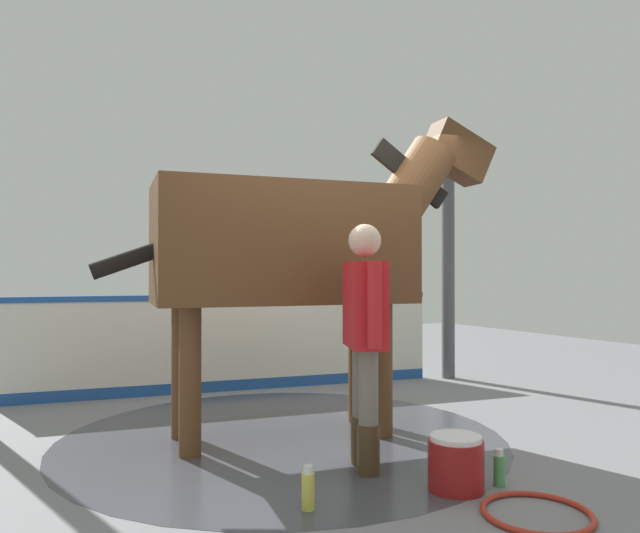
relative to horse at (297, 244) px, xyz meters
The scene contains 10 objects.
ground_plane 1.56m from the horse, 142.52° to the left, with size 16.00×16.00×0.02m, color gray.
wet_patch 1.55m from the horse, ahead, with size 3.51×3.51×0.00m, color #42444C.
barrier_wall 2.27m from the horse, 94.72° to the right, with size 4.73×0.77×1.07m.
roof_post_near 3.18m from the horse, 151.97° to the right, with size 0.16×0.16×3.15m, color #4C4C51.
horse is the anchor object (origin of this frame).
handler 1.12m from the horse, 92.70° to the left, with size 0.37×0.63×1.64m.
wash_bucket 2.08m from the horse, 101.90° to the left, with size 0.34×0.34×0.33m.
bottle_shampoo 2.07m from the horse, 66.42° to the left, with size 0.07×0.07×0.25m.
bottle_spray 2.23m from the horse, 110.77° to the left, with size 0.07×0.07×0.23m.
hose_coil 2.58m from the horse, 102.45° to the left, with size 0.60×0.60×0.03m, color #B72D1E.
Camera 1 is at (2.22, 4.25, 1.31)m, focal length 33.61 mm.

